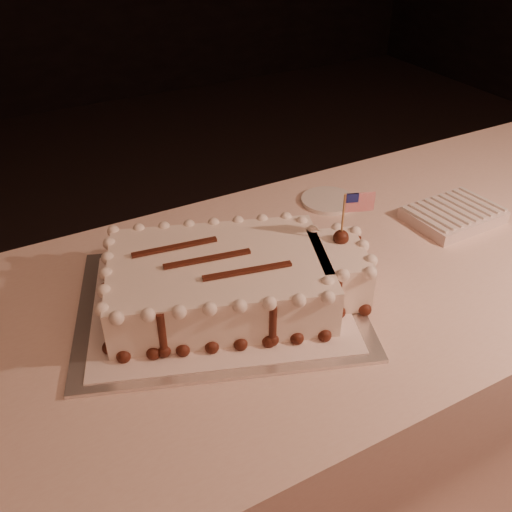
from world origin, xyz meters
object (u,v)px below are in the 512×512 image
cake_board (220,303)px  napkin_stack (453,215)px  banquet_table (343,379)px  side_plate (328,201)px  sheet_cake (234,279)px

cake_board → napkin_stack: (0.63, 0.02, 0.01)m
banquet_table → side_plate: size_ratio=17.49×
banquet_table → sheet_cake: size_ratio=4.47×
cake_board → side_plate: size_ratio=3.94×
sheet_cake → side_plate: 0.46m
side_plate → banquet_table: bearing=-109.7°
cake_board → napkin_stack: 0.63m
napkin_stack → side_plate: 0.30m
banquet_table → sheet_cake: bearing=-178.9°
cake_board → banquet_table: bearing=19.4°
sheet_cake → napkin_stack: bearing=2.8°
banquet_table → napkin_stack: (0.30, 0.02, 0.39)m
sheet_cake → napkin_stack: size_ratio=2.48×
sheet_cake → napkin_stack: (0.60, 0.03, -0.04)m
banquet_table → cake_board: 0.50m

